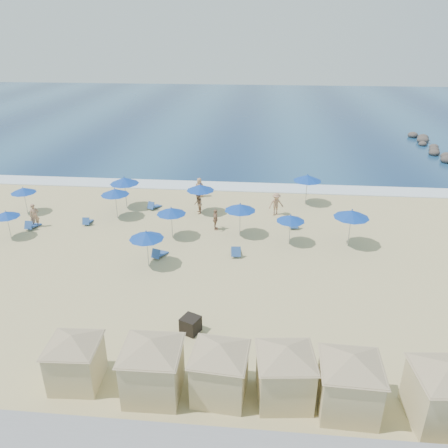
{
  "coord_description": "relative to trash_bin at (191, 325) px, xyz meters",
  "views": [
    {
      "loc": [
        3.98,
        -22.44,
        13.36
      ],
      "look_at": [
        1.59,
        3.0,
        1.88
      ],
      "focal_mm": 35.0,
      "sensor_mm": 36.0,
      "label": 1
    }
  ],
  "objects": [
    {
      "name": "ground",
      "position": [
        -0.79,
        5.61,
        -0.4
      ],
      "size": [
        160.0,
        160.0,
        0.0
      ],
      "primitive_type": "plane",
      "color": "tan",
      "rests_on": "ground"
    },
    {
      "name": "ocean",
      "position": [
        -0.79,
        60.61,
        -0.37
      ],
      "size": [
        160.0,
        80.0,
        0.06
      ],
      "primitive_type": "cube",
      "color": "navy",
      "rests_on": "ground"
    },
    {
      "name": "surf_line",
      "position": [
        -0.79,
        21.11,
        -0.36
      ],
      "size": [
        160.0,
        2.5,
        0.08
      ],
      "primitive_type": "cube",
      "color": "white",
      "rests_on": "ground"
    },
    {
      "name": "trash_bin",
      "position": [
        0.0,
        0.0,
        0.0
      ],
      "size": [
        1.07,
        1.07,
        0.81
      ],
      "primitive_type": "cube",
      "rotation": [
        0.0,
        0.0,
        -0.43
      ],
      "color": "black",
      "rests_on": "ground"
    },
    {
      "name": "cabana_0",
      "position": [
        -4.08,
        -3.66,
        1.09
      ],
      "size": [
        4.16,
        4.16,
        2.61
      ],
      "color": "#CCBB8B",
      "rests_on": "ground"
    },
    {
      "name": "cabana_1",
      "position": [
        -0.82,
        -3.93,
        1.27
      ],
      "size": [
        4.66,
        4.66,
        2.93
      ],
      "color": "#CCBB8B",
      "rests_on": "ground"
    },
    {
      "name": "cabana_2",
      "position": [
        1.8,
        -3.77,
        1.17
      ],
      "size": [
        4.37,
        4.37,
        2.75
      ],
      "color": "#CCBB8B",
      "rests_on": "ground"
    },
    {
      "name": "cabana_3",
      "position": [
        4.31,
        -3.72,
        1.2
      ],
      "size": [
        4.44,
        4.44,
        2.8
      ],
      "color": "#CCBB8B",
      "rests_on": "ground"
    },
    {
      "name": "cabana_4",
      "position": [
        6.69,
        -4.04,
        1.25
      ],
      "size": [
        4.61,
        4.61,
        2.89
      ],
      "color": "#CCBB8B",
      "rests_on": "ground"
    },
    {
      "name": "cabana_5",
      "position": [
        10.0,
        -4.24,
        1.29
      ],
      "size": [
        4.69,
        4.69,
        2.95
      ],
      "color": "#CCBB8B",
      "rests_on": "ground"
    },
    {
      "name": "umbrella_0",
      "position": [
        -15.32,
        13.49,
        1.49
      ],
      "size": [
        1.92,
        1.92,
        2.19
      ],
      "color": "#A5A8AD",
      "rests_on": "ground"
    },
    {
      "name": "umbrella_1",
      "position": [
        -14.22,
        9.11,
        1.36
      ],
      "size": [
        1.79,
        1.79,
        2.03
      ],
      "color": "#A5A8AD",
      "rests_on": "ground"
    },
    {
      "name": "umbrella_2",
      "position": [
        -7.91,
        13.23,
        1.71
      ],
      "size": [
        2.14,
        2.14,
        2.44
      ],
      "color": "#A5A8AD",
      "rests_on": "ground"
    },
    {
      "name": "umbrella_3",
      "position": [
        -7.82,
        15.35,
        1.89
      ],
      "size": [
        2.32,
        2.32,
        2.64
      ],
      "color": "#A5A8AD",
      "rests_on": "ground"
    },
    {
      "name": "umbrella_4",
      "position": [
        -2.97,
        10.18,
        1.59
      ],
      "size": [
        2.03,
        2.03,
        2.3
      ],
      "color": "#A5A8AD",
      "rests_on": "ground"
    },
    {
      "name": "umbrella_5",
      "position": [
        -3.63,
        6.11,
        1.67
      ],
      "size": [
        2.1,
        2.1,
        2.39
      ],
      "color": "#A5A8AD",
      "rests_on": "ground"
    },
    {
      "name": "umbrella_6",
      "position": [
        -1.61,
        14.72,
        1.73
      ],
      "size": [
        2.16,
        2.16,
        2.46
      ],
      "color": "#A5A8AD",
      "rests_on": "ground"
    },
    {
      "name": "umbrella_7",
      "position": [
        1.7,
        10.96,
        1.72
      ],
      "size": [
        2.16,
        2.16,
        2.46
      ],
      "color": "#A5A8AD",
      "rests_on": "ground"
    },
    {
      "name": "umbrella_8",
      "position": [
        6.78,
        17.5,
        1.86
      ],
      "size": [
        2.29,
        2.29,
        2.61
      ],
      "color": "#A5A8AD",
      "rests_on": "ground"
    },
    {
      "name": "umbrella_9",
      "position": [
        5.11,
        9.96,
        1.47
      ],
      "size": [
        1.9,
        1.9,
        2.16
      ],
      "color": "#A5A8AD",
      "rests_on": "ground"
    },
    {
      "name": "umbrella_10",
      "position": [
        9.04,
        10.05,
        1.9
      ],
      "size": [
        2.33,
        2.33,
        2.66
      ],
      "color": "#A5A8AD",
      "rests_on": "ground"
    },
    {
      "name": "beach_chair_0",
      "position": [
        -13.49,
        10.68,
        -0.16
      ],
      "size": [
        0.74,
        1.36,
        0.71
      ],
      "color": "#294F96",
      "rests_on": "ground"
    },
    {
      "name": "beach_chair_1",
      "position": [
        -9.75,
        11.82,
        -0.18
      ],
      "size": [
        0.59,
        1.19,
        0.64
      ],
      "color": "#294F96",
      "rests_on": "ground"
    },
    {
      "name": "beach_chair_2",
      "position": [
        -5.56,
        15.28,
        -0.16
      ],
      "size": [
        1.04,
        1.39,
        0.7
      ],
      "color": "#294F96",
      "rests_on": "ground"
    },
    {
      "name": "beach_chair_3",
      "position": [
        -3.25,
        7.25,
        -0.16
      ],
      "size": [
        0.95,
        1.38,
        0.7
      ],
      "color": "#294F96",
      "rests_on": "ground"
    },
    {
      "name": "beach_chair_4",
      "position": [
        1.62,
        7.99,
        -0.14
      ],
      "size": [
        0.73,
        1.41,
        0.75
      ],
      "color": "#294F96",
      "rests_on": "ground"
    },
    {
      "name": "beach_chair_5",
      "position": [
        5.5,
        12.67,
        -0.14
      ],
      "size": [
        0.73,
        1.45,
        0.77
      ],
      "color": "#294F96",
      "rests_on": "ground"
    },
    {
      "name": "beachgoer_0",
      "position": [
        -13.32,
        10.99,
        0.49
      ],
      "size": [
        0.78,
        0.72,
        1.8
      ],
      "primitive_type": "imported",
      "rotation": [
        0.0,
        0.0,
        0.6
      ],
      "color": "#A67A5C",
      "rests_on": "ground"
    },
    {
      "name": "beachgoer_1",
      "position": [
        -1.8,
        14.63,
        0.4
      ],
      "size": [
        0.73,
        0.87,
        1.6
      ],
      "primitive_type": "imported",
      "rotation": [
        0.0,
        0.0,
        4.89
      ],
      "color": "#A67A5C",
      "rests_on": "ground"
    },
    {
      "name": "beachgoer_2",
      "position": [
        -0.12,
        11.76,
        0.39
      ],
      "size": [
        0.53,
        0.98,
        1.58
      ],
      "primitive_type": "imported",
      "rotation": [
        0.0,
        0.0,
        1.73
      ],
      "color": "#A67A5C",
      "rests_on": "ground"
    },
    {
      "name": "beachgoer_3",
      "position": [
        4.28,
        14.92,
        0.5
      ],
      "size": [
        1.33,
        1.03,
        1.81
      ],
      "primitive_type": "imported",
      "rotation": [
        0.0,
        0.0,
        0.35
      ],
      "color": "#A67A5C",
      "rests_on": "ground"
    },
    {
      "name": "beachgoer_4",
      "position": [
        -2.24,
        18.37,
        0.44
      ],
      "size": [
        0.83,
        0.54,
        1.68
      ],
      "primitive_type": "imported",
      "rotation": [
        0.0,
        0.0,
        3.14
      ],
      "color": "#A67A5C",
      "rests_on": "ground"
    }
  ]
}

